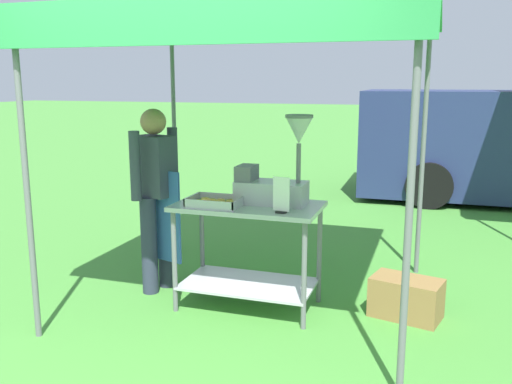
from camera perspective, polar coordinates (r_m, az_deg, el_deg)
name	(u,v)px	position (r m, az deg, el deg)	size (l,w,h in m)	color
ground_plane	(335,195)	(9.22, 8.17, -0.26)	(70.00, 70.00, 0.00)	#478E38
stall_canopy	(252,28)	(4.45, -0.43, 16.51)	(2.78, 2.50, 2.32)	slate
donut_cart	(248,235)	(4.51, -0.80, -4.41)	(1.16, 0.65, 0.87)	#B7B7BC
donut_tray	(215,203)	(4.39, -4.20, -1.12)	(0.41, 0.31, 0.07)	#B7B7BC
donut_fryer	(276,176)	(4.42, 2.02, 1.62)	(0.61, 0.28, 0.71)	#B7B7BC
menu_sign	(281,198)	(4.12, 2.61, -0.58)	(0.13, 0.05, 0.27)	black
vendor	(156,191)	(4.89, -10.22, 0.14)	(0.47, 0.53, 1.61)	#2D3347
supply_crate	(406,298)	(4.61, 15.17, -10.46)	(0.59, 0.43, 0.32)	olive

